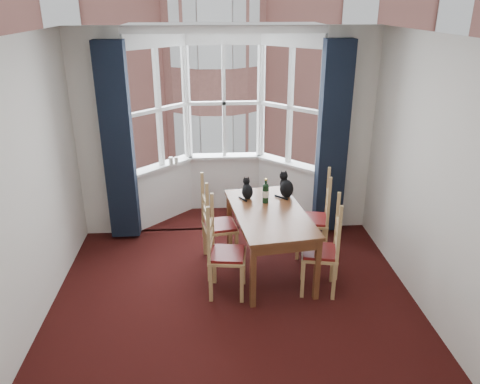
{
  "coord_description": "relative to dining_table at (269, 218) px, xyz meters",
  "views": [
    {
      "loc": [
        -0.23,
        -3.89,
        3.09
      ],
      "look_at": [
        0.1,
        1.05,
        1.05
      ],
      "focal_mm": 35.0,
      "sensor_mm": 36.0,
      "label": 1
    }
  ],
  "objects": [
    {
      "name": "bay_window",
      "position": [
        -0.46,
        1.67,
        0.71
      ],
      "size": [
        2.76,
        0.94,
        2.8
      ],
      "color": "white",
      "rests_on": "floor"
    },
    {
      "name": "chair_right_far",
      "position": [
        0.69,
        0.33,
        -0.22
      ],
      "size": [
        0.48,
        0.49,
        0.92
      ],
      "color": "tan",
      "rests_on": "floor"
    },
    {
      "name": "street",
      "position": [
        -0.46,
        31.17,
        -6.69
      ],
      "size": [
        80.0,
        80.0,
        0.0
      ],
      "primitive_type": "plane",
      "color": "#333335",
      "rests_on": "ground"
    },
    {
      "name": "cat_left",
      "position": [
        -0.23,
        0.42,
        0.19
      ],
      "size": [
        0.16,
        0.21,
        0.27
      ],
      "color": "black",
      "rests_on": "dining_table"
    },
    {
      "name": "floor",
      "position": [
        -0.46,
        -1.08,
        -0.69
      ],
      "size": [
        4.5,
        4.5,
        0.0
      ],
      "primitive_type": "plane",
      "color": "black",
      "rests_on": "ground"
    },
    {
      "name": "candle_tall",
      "position": [
        -1.25,
        1.52,
        0.24
      ],
      "size": [
        0.06,
        0.06,
        0.11
      ],
      "primitive_type": "cylinder",
      "color": "white",
      "rests_on": "bay_window"
    },
    {
      "name": "dining_table",
      "position": [
        0.0,
        0.0,
        0.0
      ],
      "size": [
        1.01,
        1.62,
        0.78
      ],
      "color": "brown",
      "rests_on": "floor"
    },
    {
      "name": "wall_right",
      "position": [
        1.54,
        -1.08,
        0.71
      ],
      "size": [
        0.0,
        4.5,
        4.5
      ],
      "primitive_type": "plane",
      "rotation": [
        1.57,
        0.0,
        -1.57
      ],
      "color": "silver",
      "rests_on": "floor"
    },
    {
      "name": "wall_left",
      "position": [
        -2.46,
        -1.08,
        0.71
      ],
      "size": [
        0.0,
        4.5,
        4.5
      ],
      "primitive_type": "plane",
      "rotation": [
        1.57,
        0.0,
        1.57
      ],
      "color": "silver",
      "rests_on": "floor"
    },
    {
      "name": "chair_right_near",
      "position": [
        0.6,
        -0.5,
        -0.22
      ],
      "size": [
        0.48,
        0.49,
        0.92
      ],
      "color": "tan",
      "rests_on": "floor"
    },
    {
      "name": "curtain_left",
      "position": [
        -1.88,
        0.99,
        0.66
      ],
      "size": [
        0.38,
        0.22,
        2.6
      ],
      "primitive_type": "cube",
      "color": "black",
      "rests_on": "floor"
    },
    {
      "name": "ceiling",
      "position": [
        -0.46,
        -1.08,
        2.11
      ],
      "size": [
        4.5,
        4.5,
        0.0
      ],
      "primitive_type": "plane",
      "rotation": [
        3.14,
        0.0,
        0.0
      ],
      "color": "white",
      "rests_on": "floor"
    },
    {
      "name": "candle_short",
      "position": [
        -1.17,
        1.55,
        0.23
      ],
      "size": [
        0.06,
        0.06,
        0.1
      ],
      "primitive_type": "cylinder",
      "color": "white",
      "rests_on": "bay_window"
    },
    {
      "name": "wall_back_pier_right",
      "position": [
        1.19,
        1.17,
        0.71
      ],
      "size": [
        0.7,
        0.12,
        2.8
      ],
      "primitive_type": "cube",
      "color": "silver",
      "rests_on": "floor"
    },
    {
      "name": "chair_left_near",
      "position": [
        -0.61,
        -0.46,
        -0.22
      ],
      "size": [
        0.45,
        0.47,
        0.92
      ],
      "color": "tan",
      "rests_on": "floor"
    },
    {
      "name": "wall_back_pier_left",
      "position": [
        -2.11,
        1.17,
        0.71
      ],
      "size": [
        0.7,
        0.12,
        2.8
      ],
      "primitive_type": "cube",
      "color": "silver",
      "rests_on": "floor"
    },
    {
      "name": "tenement_building",
      "position": [
        -0.46,
        12.93,
        0.91
      ],
      "size": [
        18.4,
        7.8,
        15.2
      ],
      "color": "#9E5D51",
      "rests_on": "street"
    },
    {
      "name": "chair_left_far",
      "position": [
        -0.67,
        0.24,
        -0.22
      ],
      "size": [
        0.46,
        0.48,
        0.92
      ],
      "color": "tan",
      "rests_on": "floor"
    },
    {
      "name": "cat_right",
      "position": [
        0.27,
        0.45,
        0.22
      ],
      "size": [
        0.25,
        0.28,
        0.33
      ],
      "color": "black",
      "rests_on": "dining_table"
    },
    {
      "name": "curtain_right",
      "position": [
        0.96,
        0.99,
        0.66
      ],
      "size": [
        0.38,
        0.22,
        2.6
      ],
      "primitive_type": "cube",
      "color": "black",
      "rests_on": "floor"
    },
    {
      "name": "wine_bottle",
      "position": [
        -0.02,
        0.27,
        0.22
      ],
      "size": [
        0.08,
        0.08,
        0.31
      ],
      "color": "black",
      "rests_on": "dining_table"
    }
  ]
}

